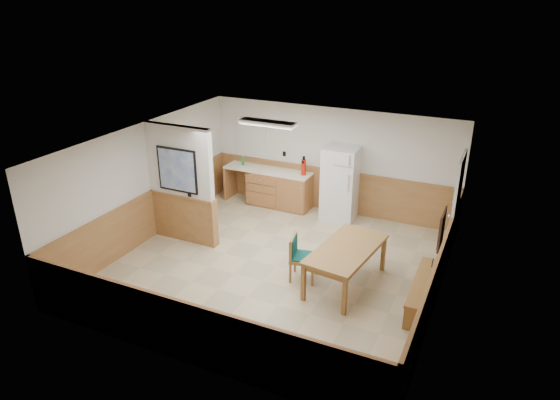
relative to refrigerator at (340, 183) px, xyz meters
The scene contains 20 objects.
ground 2.79m from the refrigerator, 97.95° to the right, with size 6.00×6.00×0.00m, color tan.
ceiling 3.12m from the refrigerator, 97.95° to the right, with size 6.00×6.00×0.02m, color silver.
back_wall 0.65m from the refrigerator, 134.78° to the left, with size 6.00×0.02×2.50m, color silver.
right_wall 3.74m from the refrigerator, 44.97° to the right, with size 0.02×6.00×2.50m, color silver.
left_wall 4.29m from the refrigerator, 142.01° to the right, with size 0.02×6.00×2.50m, color silver.
wainscot_back 0.62m from the refrigerator, 136.37° to the left, with size 6.00×0.04×1.00m, color #A37441.
wainscot_right 3.72m from the refrigerator, 45.19° to the right, with size 0.04×6.00×1.00m, color #A37441.
wainscot_left 4.27m from the refrigerator, 141.84° to the right, with size 0.04×6.00×1.00m, color #A37441.
partition_wall 3.59m from the refrigerator, 137.07° to the right, with size 1.50×0.20×2.50m.
kitchen_counter 1.63m from the refrigerator, behind, with size 2.20×0.61×1.00m.
exterior_door 2.70m from the refrigerator, 15.70° to the right, with size 0.07×1.02×2.15m.
kitchen_window 2.59m from the refrigerator, behind, with size 0.80×0.04×1.00m.
wall_painting 3.98m from the refrigerator, 48.43° to the right, with size 0.04×0.50×0.60m.
fluorescent_fixture 2.38m from the refrigerator, 131.28° to the right, with size 1.20×0.30×0.09m.
refrigerator is the anchor object (origin of this frame).
dining_table 2.89m from the refrigerator, 68.90° to the right, with size 1.12×1.89×0.75m.
dining_bench 3.68m from the refrigerator, 48.14° to the right, with size 0.39×1.70×0.45m.
dining_chair 2.86m from the refrigerator, 86.17° to the right, with size 0.72×0.55×0.85m.
fire_extinguisher 0.97m from the refrigerator, behind, with size 0.12×0.12×0.46m.
soap_bottle 2.58m from the refrigerator, behind, with size 0.07×0.07×0.22m, color #188932.
Camera 1 is at (3.62, -7.57, 4.96)m, focal length 32.00 mm.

